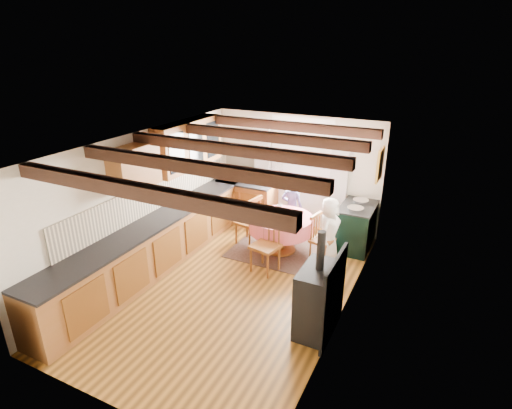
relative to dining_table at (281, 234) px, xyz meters
The scene contains 41 objects.
floor 1.47m from the dining_table, 99.37° to the right, with size 3.60×5.50×0.00m, color #AB6E25.
ceiling 2.49m from the dining_table, 99.37° to the right, with size 3.60×5.50×0.00m, color white.
wall_back 1.60m from the dining_table, 99.79° to the left, with size 3.60×0.00×2.40m, color silver.
wall_front 4.25m from the dining_table, 93.19° to the right, with size 3.60×0.00×2.40m, color silver.
wall_left 2.61m from the dining_table, 145.32° to the right, with size 0.00×5.50×2.40m, color silver.
wall_right 2.27m from the dining_table, 41.88° to the right, with size 0.00×5.50×2.40m, color silver.
beam_a 3.93m from the dining_table, 93.90° to the right, with size 3.60×0.16×0.16m, color #3A2116.
beam_b 3.10m from the dining_table, 95.51° to the right, with size 3.60×0.16×0.16m, color #3A2116.
beam_c 2.41m from the dining_table, 99.37° to the right, with size 3.60×0.16×0.16m, color #3A2116.
beam_d 2.00m from the dining_table, 119.76° to the right, with size 3.60×0.16×0.16m, color #3A2116.
beam_e 2.05m from the dining_table, 111.32° to the left, with size 3.60×0.16×0.16m, color #3A2116.
splash_left 2.44m from the dining_table, 151.21° to the right, with size 0.02×4.50×0.55m, color beige.
splash_back 1.99m from the dining_table, 132.93° to the left, with size 1.40×0.02×0.55m, color beige.
base_cabinet_left 2.23m from the dining_table, 140.94° to the right, with size 0.60×5.30×0.88m, color brown.
base_cabinet_back 1.66m from the dining_table, 140.83° to the left, with size 1.30×0.60×0.88m, color brown.
worktop_left 2.28m from the dining_table, 140.61° to the right, with size 0.64×5.30×0.04m, color black.
worktop_back 1.73m from the dining_table, 141.38° to the left, with size 1.30×0.64×0.04m, color black.
wall_cabinet_glass 2.46m from the dining_table, behind, with size 0.34×1.80×0.90m, color brown.
wall_cabinet_solid 2.96m from the dining_table, 137.51° to the right, with size 0.34×0.90×0.70m, color brown.
window_frame 1.82m from the dining_table, 95.67° to the left, with size 1.34×0.03×1.54m, color white.
window_pane 1.83m from the dining_table, 95.65° to the left, with size 1.20×0.01×1.40m, color white.
curtain_left 1.75m from the dining_table, 128.28° to the left, with size 0.35×0.10×2.10m, color #A5A5A5.
curtain_right 1.62m from the dining_table, 60.01° to the left, with size 0.35×0.10×2.10m, color #A5A5A5.
curtain_rod 2.22m from the dining_table, 96.05° to the left, with size 0.03×0.03×2.00m, color black.
wall_picture 2.23m from the dining_table, 30.17° to the left, with size 0.04×0.50×0.60m, color gold.
wall_plate 2.05m from the dining_table, 58.10° to the left, with size 0.30×0.30×0.02m, color silver.
rug 0.36m from the dining_table, ahead, with size 1.82×1.41×0.01m, color brown.
dining_table is the anchor object (origin of this frame).
chair_near 0.81m from the dining_table, 87.44° to the right, with size 0.45×0.47×1.04m, color brown, non-canonical shape.
chair_left 0.73m from the dining_table, behind, with size 0.44×0.46×1.02m, color brown, non-canonical shape.
chair_right 0.82m from the dining_table, ahead, with size 0.39×0.41×0.90m, color brown, non-canonical shape.
aga_range 1.47m from the dining_table, 32.59° to the left, with size 0.63×0.98×0.90m, color black, non-canonical shape.
cast_iron_stove 2.38m from the dining_table, 54.87° to the right, with size 0.46×0.77×1.53m, color black, non-canonical shape.
child_far 0.84m from the dining_table, 97.39° to the left, with size 0.44×0.29×1.21m, color #494376.
child_right 0.94m from the dining_table, ahead, with size 0.59×0.39×1.21m, color white.
bowl_a 0.40m from the dining_table, 74.73° to the left, with size 0.24×0.24×0.06m, color silver.
bowl_b 0.57m from the dining_table, 21.01° to the right, with size 0.19×0.19×0.06m, color silver.
cup 0.55m from the dining_table, 118.60° to the left, with size 0.11×0.11×0.10m, color silver.
canister_tall 1.95m from the dining_table, 145.22° to the left, with size 0.15×0.15×0.26m, color #262628.
canister_wide 1.81m from the dining_table, 142.16° to the left, with size 0.20×0.20×0.22m, color #262628.
canister_slim 1.71m from the dining_table, 136.44° to the left, with size 0.11×0.11×0.30m, color #262628.
Camera 1 is at (2.89, -5.08, 3.78)m, focal length 28.64 mm.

